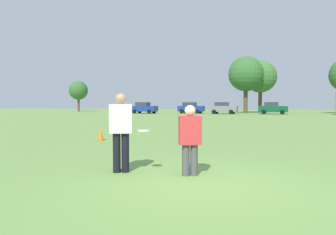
{
  "coord_description": "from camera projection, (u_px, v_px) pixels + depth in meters",
  "views": [
    {
      "loc": [
        1.08,
        -5.59,
        1.51
      ],
      "look_at": [
        -1.42,
        2.28,
        1.15
      ],
      "focal_mm": 32.61,
      "sensor_mm": 36.0,
      "label": 1
    }
  ],
  "objects": [
    {
      "name": "parked_car_mid_right",
      "position": [
        273.0,
        108.0,
        45.9
      ],
      "size": [
        4.27,
        2.35,
        1.82
      ],
      "color": "#0C4C2D",
      "rests_on": "ground"
    },
    {
      "name": "tree_west_oak",
      "position": [
        78.0,
        90.0,
        63.68
      ],
      "size": [
        3.91,
        3.91,
        6.36
      ],
      "color": "brown",
      "rests_on": "ground"
    },
    {
      "name": "player_defender",
      "position": [
        190.0,
        137.0,
        6.42
      ],
      "size": [
        0.53,
        0.42,
        1.49
      ],
      "color": "#4C4C51",
      "rests_on": "ground"
    },
    {
      "name": "ground_plane",
      "position": [
        203.0,
        185.0,
        5.72
      ],
      "size": [
        164.63,
        164.63,
        0.0
      ],
      "primitive_type": "plane",
      "color": "#6B9347"
    },
    {
      "name": "tree_center_elm",
      "position": [
        260.0,
        77.0,
        54.87
      ],
      "size": [
        5.74,
        5.74,
        9.33
      ],
      "color": "brown",
      "rests_on": "ground"
    },
    {
      "name": "player_thrower",
      "position": [
        121.0,
        128.0,
        6.73
      ],
      "size": [
        0.56,
        0.45,
        1.75
      ],
      "color": "black",
      "rests_on": "ground"
    },
    {
      "name": "parked_car_near_left",
      "position": [
        144.0,
        108.0,
        49.61
      ],
      "size": [
        4.27,
        2.35,
        1.82
      ],
      "color": "navy",
      "rests_on": "ground"
    },
    {
      "name": "parked_car_mid_left",
      "position": [
        191.0,
        108.0,
        50.02
      ],
      "size": [
        4.27,
        2.35,
        1.82
      ],
      "color": "navy",
      "rests_on": "ground"
    },
    {
      "name": "tree_west_maple",
      "position": [
        246.0,
        74.0,
        51.79
      ],
      "size": [
        5.91,
        5.91,
        9.61
      ],
      "color": "brown",
      "rests_on": "ground"
    },
    {
      "name": "frisbee",
      "position": [
        144.0,
        131.0,
        6.67
      ],
      "size": [
        0.27,
        0.27,
        0.03
      ],
      "color": "white"
    },
    {
      "name": "parked_car_center",
      "position": [
        223.0,
        108.0,
        47.08
      ],
      "size": [
        4.27,
        2.35,
        1.82
      ],
      "color": "slate",
      "rests_on": "ground"
    },
    {
      "name": "traffic_cone",
      "position": [
        101.0,
        135.0,
        12.84
      ],
      "size": [
        0.32,
        0.32,
        0.48
      ],
      "color": "#D8590C",
      "rests_on": "ground"
    }
  ]
}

